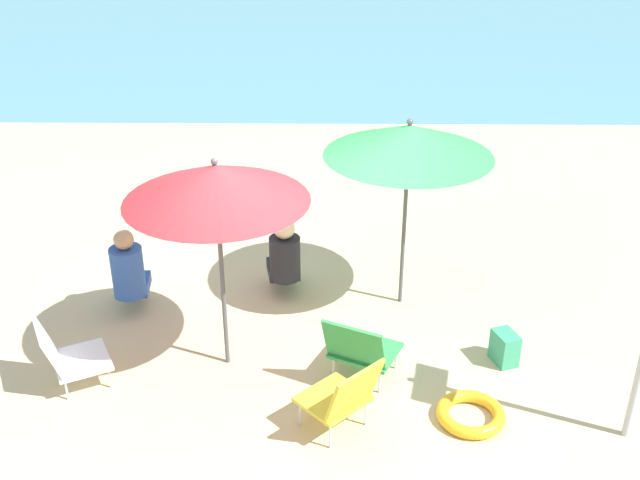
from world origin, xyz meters
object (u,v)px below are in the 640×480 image
at_px(umbrella_green, 409,141).
at_px(person_b, 284,257).
at_px(person_a, 129,272).
at_px(beach_chair_a, 360,348).
at_px(beach_chair_c, 343,395).
at_px(swim_ring, 471,414).
at_px(beach_chair_b, 67,355).
at_px(umbrella_red, 216,183).
at_px(beach_bag, 505,348).

relative_size(umbrella_green, person_b, 2.17).
bearing_deg(umbrella_green, person_a, -175.12).
height_order(beach_chair_a, person_a, person_a).
height_order(beach_chair_c, swim_ring, beach_chair_c).
bearing_deg(umbrella_green, person_b, 174.22).
xyz_separation_m(person_a, person_b, (1.51, 0.35, -0.01)).
bearing_deg(beach_chair_b, person_a, 49.82).
bearing_deg(person_b, beach_chair_c, -175.18).
height_order(umbrella_red, beach_chair_a, umbrella_red).
xyz_separation_m(umbrella_red, swim_ring, (2.07, -0.76, -1.71)).
relative_size(beach_chair_c, person_b, 0.81).
bearing_deg(beach_chair_b, umbrella_green, -1.85).
relative_size(beach_chair_a, swim_ring, 1.33).
xyz_separation_m(beach_chair_c, person_a, (-2.08, 1.76, 0.09)).
relative_size(beach_chair_a, person_b, 0.83).
height_order(umbrella_red, beach_bag, umbrella_red).
height_order(umbrella_red, person_b, umbrella_red).
distance_m(umbrella_red, beach_bag, 2.97).
relative_size(umbrella_green, beach_chair_c, 2.68).
xyz_separation_m(beach_chair_b, beach_chair_c, (2.35, -0.58, 0.06)).
bearing_deg(umbrella_red, person_b, 68.81).
xyz_separation_m(umbrella_red, person_b, (0.46, 1.18, -1.31)).
distance_m(umbrella_red, beach_chair_a, 1.86).
xyz_separation_m(beach_chair_a, person_b, (-0.73, 1.45, 0.10)).
height_order(person_b, swim_ring, person_b).
bearing_deg(person_b, umbrella_red, 148.46).
bearing_deg(swim_ring, beach_chair_c, -170.86).
bearing_deg(person_a, umbrella_green, -90.40).
bearing_deg(swim_ring, beach_chair_a, 151.04).
relative_size(umbrella_green, beach_bag, 6.38).
bearing_deg(person_b, person_a, 92.76).
bearing_deg(umbrella_green, swim_ring, -76.84).
distance_m(umbrella_red, person_b, 1.82).
bearing_deg(person_b, swim_ring, -150.55).
bearing_deg(beach_bag, person_b, 150.57).
bearing_deg(beach_chair_b, beach_chair_a, -25.41).
bearing_deg(person_a, beach_chair_a, -121.43).
height_order(umbrella_red, beach_chair_c, umbrella_red).
relative_size(person_a, person_b, 1.04).
height_order(beach_chair_c, person_b, person_b).
xyz_separation_m(umbrella_green, beach_chair_c, (-0.62, -1.99, -1.38)).
bearing_deg(beach_bag, umbrella_green, 129.53).
distance_m(beach_chair_c, swim_ring, 1.10).
distance_m(umbrella_red, beach_chair_b, 1.99).
distance_m(person_a, person_b, 1.55).
bearing_deg(umbrella_red, person_a, 141.58).
bearing_deg(beach_chair_c, beach_chair_b, 32.55).
bearing_deg(person_b, beach_bag, -129.78).
relative_size(umbrella_red, beach_chair_c, 2.70).
xyz_separation_m(beach_chair_c, person_b, (-0.57, 2.11, 0.08)).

